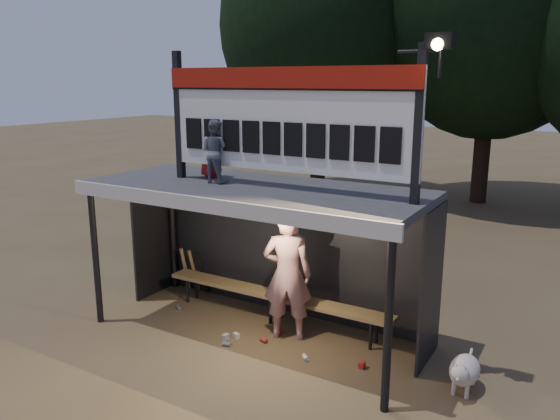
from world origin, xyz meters
name	(u,v)px	position (x,y,z in m)	size (l,w,h in m)	color
ground	(256,334)	(0.00, 0.00, 0.00)	(80.00, 80.00, 0.00)	brown
player	(287,275)	(0.47, 0.17, 1.00)	(0.73, 0.48, 2.00)	silver
child_a	(215,151)	(-0.62, -0.09, 2.78)	(0.45, 0.35, 0.92)	slate
child_b	(209,148)	(-0.97, 0.23, 2.77)	(0.44, 0.29, 0.91)	maroon
dugout_shelter	(263,214)	(0.00, 0.24, 1.85)	(5.10, 2.08, 2.32)	#3B3B3E
scoreboard_assembly	(287,116)	(0.56, -0.01, 3.32)	(4.10, 0.27, 1.99)	black
bench	(274,296)	(0.00, 0.55, 0.43)	(4.00, 0.35, 0.48)	#997D48
tree_left	(320,25)	(-4.00, 10.00, 5.51)	(6.46, 6.46, 9.27)	black
dog	(464,371)	(3.10, 0.00, 0.28)	(0.36, 0.81, 0.49)	beige
bats	(194,271)	(-1.87, 0.82, 0.43)	(0.49, 0.33, 0.84)	#A3744C
litter	(258,339)	(0.15, -0.18, 0.04)	(3.53, 0.85, 0.08)	#B0211E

